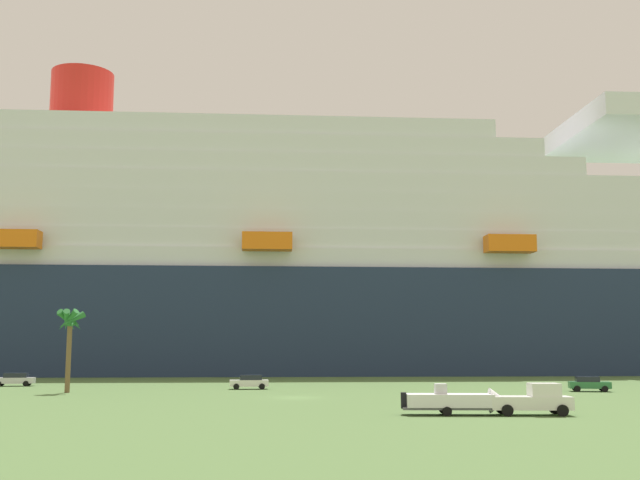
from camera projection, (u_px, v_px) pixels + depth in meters
The scene contains 8 objects.
ground_plane at pixel (306, 383), 102.27m from camera, with size 600.00×600.00×0.00m, color #4C6B38.
cruise_ship at pixel (258, 273), 139.76m from camera, with size 269.46×52.00×59.89m.
pickup_truck at pixel (533, 400), 53.98m from camera, with size 5.62×2.34×2.20m.
small_boat_on_trailer at pixel (459, 401), 54.11m from camera, with size 8.37×2.20×2.15m.
palm_tree at pixel (70, 326), 81.33m from camera, with size 3.16×3.08×8.69m.
parked_car_green_wagon at pixel (589, 384), 82.63m from camera, with size 4.49×2.71×1.58m.
parked_car_white_van at pixel (249, 382), 87.21m from camera, with size 4.54×2.53×1.58m.
parked_car_silver_sedan at pixel (15, 379), 94.03m from camera, with size 5.02×2.73×1.58m.
Camera 1 is at (3.49, -73.86, 4.70)m, focal length 43.51 mm.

